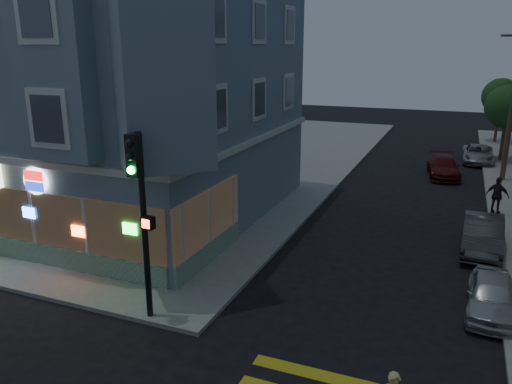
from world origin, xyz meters
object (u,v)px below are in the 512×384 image
Objects in this scene: street_tree_near at (507,107)px; parked_car_a at (491,296)px; street_tree_far at (501,96)px; traffic_signal at (140,197)px; pedestrian_b at (497,196)px; parked_car_b at (483,235)px; parked_car_c at (444,167)px; parked_car_d at (478,154)px.

street_tree_near is 1.52× the size of parked_car_a.
street_tree_far is 37.48m from traffic_signal.
pedestrian_b is (-0.90, -21.24, -2.88)m from street_tree_far.
parked_car_b is (-1.63, -26.19, -3.24)m from street_tree_far.
pedestrian_b is 0.41× the size of parked_car_c.
pedestrian_b is 0.32× the size of traffic_signal.
street_tree_far is 9.54m from parked_car_d.
pedestrian_b is at bearing -88.54° from parked_car_d.
parked_car_b is (-0.13, 5.20, 0.11)m from parked_car_a.
street_tree_near is 29.93m from traffic_signal.
traffic_signal is (-9.34, -9.65, 3.23)m from parked_car_b.
parked_car_d is 28.83m from traffic_signal.
street_tree_far is 1.52× the size of parked_car_a.
street_tree_far is 14.84m from parked_car_c.
street_tree_near and street_tree_far have the same top height.
street_tree_near is 3.73m from parked_car_d.
traffic_signal is (-10.98, -35.84, -0.01)m from street_tree_far.
pedestrian_b is at bearing -93.89° from street_tree_near.
street_tree_far reaches higher than parked_car_c.
street_tree_far is 0.95× the size of traffic_signal.
street_tree_near is at bearing 88.83° from parked_car_a.
pedestrian_b is 5.02m from parked_car_b.
parked_car_c is at bearing -48.25° from pedestrian_b.
pedestrian_b reaches higher than parked_car_d.
traffic_signal is at bearing -132.29° from parked_car_b.
pedestrian_b is 7.72m from parked_car_c.
parked_car_d is at bearing -99.66° from street_tree_far.
parked_car_c is 0.79× the size of traffic_signal.
parked_car_a is 0.62× the size of traffic_signal.
parked_car_d is at bearing -151.48° from street_tree_near.
street_tree_near is 0.95× the size of traffic_signal.
traffic_signal is at bearing -116.39° from parked_car_c.
pedestrian_b is 12.44m from parked_car_d.
street_tree_near reaches higher than parked_car_c.
street_tree_near is at bearing 86.66° from parked_car_b.
traffic_signal is (-10.98, -27.84, -0.01)m from street_tree_near.
street_tree_near reaches higher than parked_car_b.
street_tree_near reaches higher than parked_car_d.
traffic_signal is at bearing -111.52° from street_tree_near.
street_tree_far is at bearing 67.88° from parked_car_c.
parked_car_a is 17.50m from parked_car_c.
traffic_signal reaches higher than street_tree_near.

